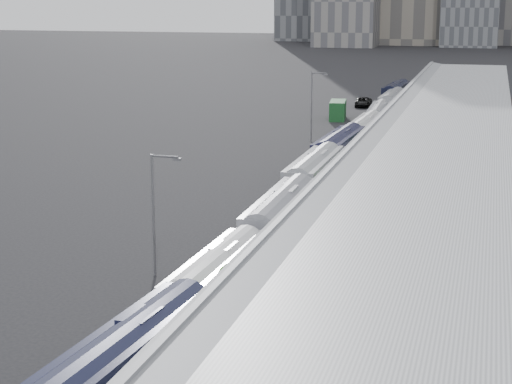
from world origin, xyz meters
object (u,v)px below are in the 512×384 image
at_px(bus_2, 216,285).
at_px(bus_3, 281,224).
at_px(bus_4, 314,180).
at_px(bus_7, 379,120).
at_px(bus_6, 365,135).
at_px(shipping_container, 338,110).
at_px(bus_1, 127,374).
at_px(street_lamp_far, 313,102).
at_px(street_lamp_near, 156,206).
at_px(bus_8, 392,106).
at_px(bus_5, 339,154).
at_px(bus_9, 396,96).
at_px(suv, 363,102).

height_order(bus_2, bus_3, bus_3).
distance_m(bus_4, bus_7, 40.59).
relative_size(bus_6, shipping_container, 2.18).
xyz_separation_m(bus_1, street_lamp_far, (-6.60, 72.36, 3.39)).
relative_size(bus_1, bus_4, 0.98).
bearing_deg(street_lamp_near, bus_3, 55.42).
xyz_separation_m(bus_3, bus_8, (-0.16, 71.93, -0.10)).
relative_size(bus_3, bus_5, 0.98).
height_order(bus_9, street_lamp_near, street_lamp_near).
bearing_deg(bus_8, bus_2, -89.14).
bearing_deg(bus_9, bus_2, -86.28).
bearing_deg(bus_4, suv, 94.96).
distance_m(bus_4, bus_5, 13.42).
bearing_deg(street_lamp_far, shipping_container, 91.19).
distance_m(bus_2, bus_4, 29.16).
relative_size(bus_7, bus_9, 0.96).
height_order(bus_5, shipping_container, bus_5).
xyz_separation_m(bus_5, bus_9, (-0.22, 55.98, -0.09)).
bearing_deg(street_lamp_far, bus_6, -20.25).
xyz_separation_m(bus_7, bus_9, (-0.91, 28.81, 0.06)).
bearing_deg(street_lamp_near, street_lamp_far, 91.02).
bearing_deg(bus_8, suv, 121.19).
bearing_deg(street_lamp_far, bus_2, -83.69).
distance_m(bus_5, street_lamp_far, 18.44).
bearing_deg(shipping_container, street_lamp_far, -95.65).
bearing_deg(bus_5, bus_9, 92.92).
height_order(bus_6, street_lamp_far, street_lamp_far).
height_order(bus_3, street_lamp_near, street_lamp_near).
bearing_deg(bus_8, bus_7, -88.61).
distance_m(bus_1, bus_4, 41.94).
relative_size(bus_5, bus_6, 1.10).
height_order(street_lamp_near, suv, street_lamp_near).
distance_m(bus_4, street_lamp_near, 25.11).
bearing_deg(bus_2, street_lamp_far, 98.05).
distance_m(bus_1, street_lamp_far, 72.74).
relative_size(bus_1, bus_7, 1.05).
bearing_deg(bus_4, bus_7, 89.49).
height_order(bus_1, bus_8, bus_1).
bearing_deg(bus_1, bus_4, 94.80).
relative_size(bus_1, suv, 2.44).
bearing_deg(bus_7, bus_1, -93.12).
relative_size(bus_3, street_lamp_near, 1.70).
height_order(bus_7, suv, bus_7).
xyz_separation_m(bus_1, bus_2, (-0.01, 12.78, -0.16)).
distance_m(bus_9, street_lamp_near, 93.92).
distance_m(bus_8, street_lamp_near, 81.11).
bearing_deg(suv, bus_3, -90.29).
xyz_separation_m(bus_7, street_lamp_far, (-7.03, -10.17, 3.47)).
relative_size(bus_9, street_lamp_near, 1.65).
xyz_separation_m(bus_2, street_lamp_far, (-6.58, 59.58, 3.55)).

